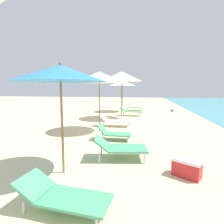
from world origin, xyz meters
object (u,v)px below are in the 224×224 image
(lounger_third_inland, at_px, (113,133))
(lounger_farthest_shoreside, at_px, (134,107))
(cooler_box, at_px, (187,168))
(beach_ball, at_px, (172,110))
(lounger_third_shoreside, at_px, (114,120))
(lounger_fourth_shoreside, at_px, (131,111))
(lounger_second_shoreside, at_px, (120,147))
(umbrella_second, at_px, (60,73))
(umbrella_fourth, at_px, (121,76))
(lounger_second_inland, at_px, (63,195))
(umbrella_farthest, at_px, (122,83))
(umbrella_third, at_px, (99,77))

(lounger_third_inland, distance_m, lounger_farthest_shoreside, 9.30)
(lounger_third_inland, distance_m, cooler_box, 3.12)
(lounger_farthest_shoreside, distance_m, beach_ball, 3.13)
(lounger_third_shoreside, height_order, lounger_fourth_shoreside, lounger_third_shoreside)
(lounger_second_shoreside, height_order, lounger_fourth_shoreside, lounger_fourth_shoreside)
(umbrella_second, xyz_separation_m, lounger_third_shoreside, (0.22, 5.07, -1.82))
(lounger_third_shoreside, relative_size, lounger_fourth_shoreside, 1.01)
(beach_ball, bearing_deg, lounger_second_shoreside, -104.64)
(cooler_box, distance_m, beach_ball, 11.31)
(umbrella_fourth, bearing_deg, lounger_second_inland, -88.03)
(lounger_fourth_shoreside, distance_m, umbrella_farthest, 3.04)
(lounger_third_shoreside, bearing_deg, cooler_box, -64.92)
(umbrella_third, relative_size, umbrella_fourth, 0.89)
(lounger_fourth_shoreside, height_order, beach_ball, lounger_fourth_shoreside)
(umbrella_second, relative_size, lounger_third_inland, 2.00)
(umbrella_farthest, height_order, lounger_farthest_shoreside, umbrella_farthest)
(lounger_second_shoreside, height_order, cooler_box, lounger_second_shoreside)
(lounger_second_shoreside, distance_m, lounger_third_shoreside, 4.15)
(lounger_third_inland, bearing_deg, umbrella_second, -103.43)
(lounger_second_shoreside, distance_m, umbrella_fourth, 6.91)
(lounger_second_shoreside, xyz_separation_m, beach_ball, (2.75, 10.52, -0.20))
(umbrella_second, height_order, lounger_second_shoreside, umbrella_second)
(lounger_second_inland, distance_m, umbrella_fourth, 8.96)
(lounger_second_inland, relative_size, lounger_third_shoreside, 0.93)
(lounger_third_shoreside, xyz_separation_m, beach_ball, (3.61, 6.46, -0.18))
(lounger_second_shoreside, relative_size, lounger_second_inland, 1.00)
(lounger_second_shoreside, bearing_deg, umbrella_second, -146.70)
(umbrella_farthest, bearing_deg, lounger_third_inland, -84.75)
(lounger_third_shoreside, bearing_deg, lounger_fourth_shoreside, 80.74)
(umbrella_second, xyz_separation_m, lounger_second_inland, (0.54, -1.16, -1.89))
(lounger_second_shoreside, distance_m, cooler_box, 1.68)
(umbrella_second, xyz_separation_m, beach_ball, (3.84, 11.53, -2.01))
(umbrella_third, distance_m, lounger_third_inland, 2.55)
(lounger_third_inland, height_order, lounger_farthest_shoreside, lounger_farthest_shoreside)
(umbrella_fourth, height_order, cooler_box, umbrella_fourth)
(lounger_second_inland, bearing_deg, umbrella_third, 103.52)
(umbrella_third, height_order, lounger_fourth_shoreside, umbrella_third)
(lounger_third_shoreside, bearing_deg, lounger_second_inland, -88.37)
(lounger_second_shoreside, distance_m, beach_ball, 10.87)
(umbrella_third, bearing_deg, umbrella_second, -86.80)
(umbrella_second, bearing_deg, cooler_box, 6.39)
(umbrella_fourth, bearing_deg, cooler_box, -71.92)
(lounger_second_shoreside, height_order, beach_ball, lounger_second_shoreside)
(umbrella_farthest, distance_m, cooler_box, 11.18)
(beach_ball, bearing_deg, cooler_box, -96.30)
(umbrella_second, relative_size, lounger_third_shoreside, 1.51)
(umbrella_third, height_order, umbrella_farthest, umbrella_third)
(umbrella_third, relative_size, cooler_box, 4.14)
(umbrella_third, height_order, cooler_box, umbrella_third)
(cooler_box, bearing_deg, lounger_second_shoreside, 154.47)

